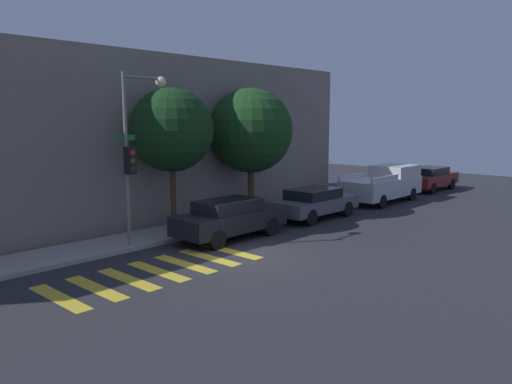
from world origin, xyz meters
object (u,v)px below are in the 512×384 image
traffic_light_pole (136,141)px  sedan_far_end (430,178)px  tree_midblock (251,131)px  sedan_middle (314,202)px  pickup_truck (384,184)px  tree_near_corner (172,130)px  sedan_near_corner (230,218)px

traffic_light_pole → sedan_far_end: size_ratio=1.28×
sedan_far_end → tree_midblock: bearing=169.5°
sedan_middle → tree_midblock: size_ratio=0.77×
pickup_truck → tree_midblock: 8.62m
tree_midblock → tree_near_corner: bearing=-180.0°
pickup_truck → sedan_far_end: (5.80, -0.00, -0.18)m
pickup_truck → sedan_far_end: pickup_truck is taller
pickup_truck → traffic_light_pole: bearing=175.0°
traffic_light_pole → sedan_far_end: (20.37, -1.27, -2.90)m
sedan_middle → sedan_far_end: size_ratio=0.96×
tree_midblock → sedan_middle: bearing=-59.7°
traffic_light_pole → sedan_middle: bearing=-8.7°
pickup_truck → tree_midblock: bearing=162.1°
pickup_truck → sedan_far_end: 5.80m
pickup_truck → tree_midblock: size_ratio=0.92×
traffic_light_pole → sedan_near_corner: (3.09, -1.27, -2.89)m
sedan_far_end → tree_near_corner: tree_near_corner is taller
pickup_truck → sedan_far_end: bearing=-0.0°
traffic_light_pole → sedan_middle: traffic_light_pole is taller
sedan_far_end → pickup_truck: bearing=180.0°
sedan_middle → pickup_truck: pickup_truck is taller
traffic_light_pole → sedan_far_end: bearing=-3.6°
sedan_middle → tree_midblock: bearing=120.3°
sedan_near_corner → tree_near_corner: 4.10m
traffic_light_pole → sedan_middle: (8.31, -1.27, -2.95)m
traffic_light_pole → sedan_far_end: 20.61m
sedan_middle → traffic_light_pole: bearing=171.3°
traffic_light_pole → sedan_near_corner: bearing=-22.4°
traffic_light_pole → pickup_truck: traffic_light_pole is taller
sedan_middle → tree_near_corner: (-5.87, 2.50, 3.24)m
sedan_middle → sedan_far_end: 12.06m
traffic_light_pole → tree_near_corner: size_ratio=1.06×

